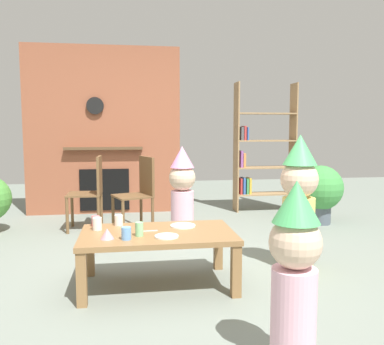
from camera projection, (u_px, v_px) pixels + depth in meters
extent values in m
plane|color=gray|center=(182.00, 268.00, 3.65)|extent=(12.00, 12.00, 0.00)
cube|color=#935138|center=(104.00, 131.00, 5.96)|extent=(2.20, 0.18, 2.40)
cube|color=black|center=(105.00, 190.00, 5.95)|extent=(0.70, 0.02, 0.60)
cube|color=brown|center=(104.00, 148.00, 5.85)|extent=(1.10, 0.10, 0.04)
cylinder|color=black|center=(95.00, 106.00, 5.79)|extent=(0.24, 0.04, 0.24)
cube|color=#9E7A51|center=(236.00, 148.00, 6.08)|extent=(0.02, 0.28, 1.90)
cube|color=#9E7A51|center=(293.00, 147.00, 6.21)|extent=(0.02, 0.28, 1.90)
cube|color=#9E7A51|center=(264.00, 194.00, 6.22)|extent=(0.86, 0.28, 0.02)
cube|color=#9E7A51|center=(264.00, 167.00, 6.17)|extent=(0.86, 0.28, 0.02)
cube|color=#9E7A51|center=(265.00, 141.00, 6.13)|extent=(0.86, 0.28, 0.02)
cube|color=#9E7A51|center=(265.00, 114.00, 6.09)|extent=(0.86, 0.28, 0.02)
cube|color=#B23333|center=(240.00, 186.00, 6.15)|extent=(0.03, 0.20, 0.24)
cube|color=#3359A5|center=(243.00, 186.00, 6.15)|extent=(0.03, 0.20, 0.24)
cube|color=#3F8C4C|center=(246.00, 186.00, 6.16)|extent=(0.03, 0.20, 0.23)
cube|color=gold|center=(249.00, 186.00, 6.17)|extent=(0.03, 0.20, 0.24)
cube|color=#8C4C99|center=(240.00, 159.00, 6.10)|extent=(0.03, 0.20, 0.24)
cube|color=#D87F3F|center=(243.00, 160.00, 6.11)|extent=(0.03, 0.20, 0.21)
cube|color=#4C4C51|center=(241.00, 133.00, 6.06)|extent=(0.04, 0.20, 0.19)
cube|color=#B23333|center=(244.00, 133.00, 6.07)|extent=(0.03, 0.20, 0.21)
cube|color=#3359A5|center=(246.00, 134.00, 6.08)|extent=(0.02, 0.20, 0.19)
cube|color=olive|center=(158.00, 235.00, 3.21)|extent=(1.19, 0.71, 0.04)
cube|color=olive|center=(82.00, 279.00, 2.85)|extent=(0.07, 0.07, 0.39)
cube|color=olive|center=(236.00, 271.00, 3.01)|extent=(0.07, 0.07, 0.39)
cube|color=olive|center=(90.00, 253.00, 3.45)|extent=(0.07, 0.07, 0.39)
cube|color=olive|center=(218.00, 247.00, 3.62)|extent=(0.07, 0.07, 0.39)
cylinder|color=#669EE0|center=(126.00, 233.00, 2.99)|extent=(0.07, 0.07, 0.09)
cylinder|color=silver|center=(97.00, 224.00, 3.27)|extent=(0.07, 0.07, 0.10)
cylinder|color=silver|center=(119.00, 220.00, 3.42)|extent=(0.07, 0.07, 0.09)
cylinder|color=#E5666B|center=(96.00, 221.00, 3.40)|extent=(0.07, 0.07, 0.09)
cylinder|color=#8CD18C|center=(139.00, 229.00, 3.08)|extent=(0.06, 0.06, 0.10)
cylinder|color=white|center=(183.00, 226.00, 3.39)|extent=(0.21, 0.21, 0.01)
cylinder|color=white|center=(167.00, 236.00, 3.06)|extent=(0.18, 0.18, 0.01)
cone|color=pink|center=(107.00, 234.00, 3.00)|extent=(0.10, 0.10, 0.08)
cube|color=silver|center=(148.00, 231.00, 3.23)|extent=(0.15, 0.03, 0.01)
cylinder|color=#EAB2C6|center=(293.00, 318.00, 2.13)|extent=(0.23, 0.23, 0.52)
sphere|color=beige|center=(295.00, 243.00, 2.08)|extent=(0.27, 0.27, 0.27)
cone|color=#4CB766|center=(297.00, 202.00, 2.06)|extent=(0.24, 0.24, 0.22)
cylinder|color=#E0CC66|center=(298.00, 233.00, 3.62)|extent=(0.28, 0.28, 0.63)
sphere|color=beige|center=(299.00, 179.00, 3.57)|extent=(0.33, 0.33, 0.33)
cone|color=#4CB766|center=(300.00, 150.00, 3.54)|extent=(0.29, 0.29, 0.26)
cylinder|color=#EAB2C6|center=(182.00, 216.00, 4.50)|extent=(0.25, 0.25, 0.56)
sphere|color=beige|center=(182.00, 178.00, 4.46)|extent=(0.29, 0.29, 0.29)
cone|color=pink|center=(182.00, 157.00, 4.43)|extent=(0.26, 0.26, 0.23)
cube|color=brown|center=(84.00, 194.00, 4.99)|extent=(0.41, 0.41, 0.02)
cube|color=brown|center=(99.00, 175.00, 4.99)|extent=(0.04, 0.40, 0.45)
cylinder|color=brown|center=(72.00, 210.00, 5.17)|extent=(0.04, 0.04, 0.43)
cylinder|color=brown|center=(67.00, 216.00, 4.81)|extent=(0.04, 0.04, 0.43)
cylinder|color=brown|center=(101.00, 209.00, 5.21)|extent=(0.04, 0.04, 0.43)
cylinder|color=brown|center=(98.00, 215.00, 4.86)|extent=(0.04, 0.04, 0.43)
cube|color=brown|center=(132.00, 196.00, 4.84)|extent=(0.51, 0.51, 0.02)
cube|color=brown|center=(147.00, 175.00, 4.90)|extent=(0.17, 0.39, 0.45)
cylinder|color=brown|center=(113.00, 214.00, 4.94)|extent=(0.04, 0.04, 0.43)
cylinder|color=brown|center=(123.00, 219.00, 4.62)|extent=(0.04, 0.04, 0.43)
cylinder|color=brown|center=(141.00, 211.00, 5.11)|extent=(0.04, 0.04, 0.43)
cylinder|color=brown|center=(153.00, 216.00, 4.79)|extent=(0.04, 0.04, 0.43)
cylinder|color=#4C5660|center=(319.00, 215.00, 5.36)|extent=(0.28, 0.28, 0.22)
sphere|color=#409344|center=(320.00, 188.00, 5.32)|extent=(0.58, 0.58, 0.58)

